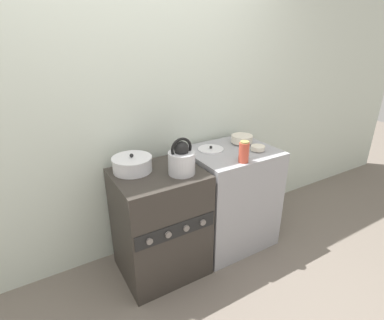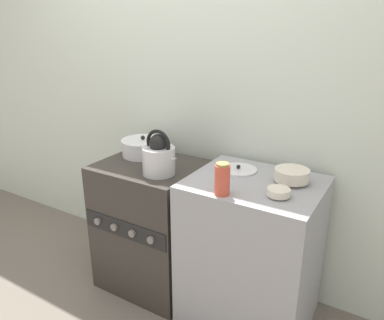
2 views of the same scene
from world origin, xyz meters
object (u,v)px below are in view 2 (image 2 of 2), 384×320
object	(u,v)px
kettle	(159,157)
enamel_bowl	(292,175)
storage_jar	(222,179)
small_ceramic_bowl	(279,192)
cooking_pot	(143,147)
stove	(152,225)
loose_pot_lid	(238,169)

from	to	relation	value
kettle	enamel_bowl	xyz separation A→B (m)	(0.71, 0.21, -0.03)
storage_jar	small_ceramic_bowl	bearing A→B (deg)	25.11
cooking_pot	enamel_bowl	bearing A→B (deg)	-0.34
stove	enamel_bowl	world-z (taller)	enamel_bowl
stove	enamel_bowl	bearing A→B (deg)	7.55
stove	storage_jar	size ratio (longest dim) A/B	5.26
cooking_pot	enamel_bowl	world-z (taller)	cooking_pot
cooking_pot	small_ceramic_bowl	distance (m)	1.02
small_ceramic_bowl	stove	bearing A→B (deg)	173.91
enamel_bowl	small_ceramic_bowl	xyz separation A→B (m)	(-0.00, -0.20, -0.02)
cooking_pot	loose_pot_lid	distance (m)	0.69
enamel_bowl	storage_jar	xyz separation A→B (m)	(-0.25, -0.32, 0.04)
loose_pot_lid	cooking_pot	bearing A→B (deg)	-179.19
small_ceramic_bowl	kettle	bearing A→B (deg)	-179.61
small_ceramic_bowl	storage_jar	world-z (taller)	storage_jar
enamel_bowl	cooking_pot	bearing A→B (deg)	179.66
stove	loose_pot_lid	world-z (taller)	loose_pot_lid
storage_jar	kettle	bearing A→B (deg)	166.42
storage_jar	loose_pot_lid	world-z (taller)	storage_jar
small_ceramic_bowl	loose_pot_lid	distance (m)	0.38
stove	cooking_pot	xyz separation A→B (m)	(-0.14, 0.12, 0.48)
kettle	storage_jar	xyz separation A→B (m)	(0.46, -0.11, 0.00)
stove	cooking_pot	bearing A→B (deg)	139.96
small_ceramic_bowl	storage_jar	size ratio (longest dim) A/B	0.70
storage_jar	loose_pot_lid	distance (m)	0.35
stove	enamel_bowl	size ratio (longest dim) A/B	4.70
enamel_bowl	storage_jar	size ratio (longest dim) A/B	1.12
kettle	stove	bearing A→B (deg)	146.26
kettle	loose_pot_lid	size ratio (longest dim) A/B	1.25
enamel_bowl	small_ceramic_bowl	bearing A→B (deg)	-90.16
stove	enamel_bowl	xyz separation A→B (m)	(0.86, 0.11, 0.50)
enamel_bowl	storage_jar	world-z (taller)	storage_jar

